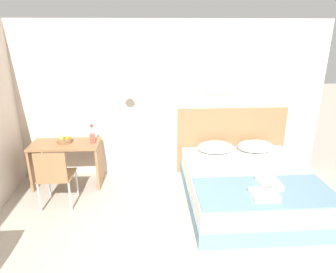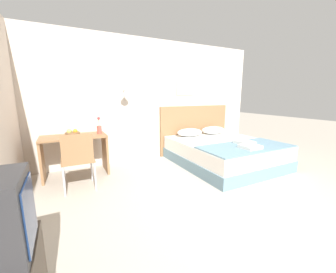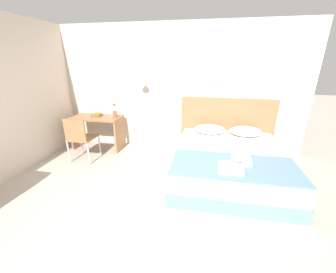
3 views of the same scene
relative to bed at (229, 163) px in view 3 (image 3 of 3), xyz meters
The scene contains 13 objects.
ground_plane 2.17m from the bed, 125.44° to the right, with size 24.00×24.00×0.00m, color #B2A899.
wall_back 2.00m from the bed, 137.58° to the left, with size 5.65×0.31×2.65m.
bed is the anchor object (origin of this frame).
headboard 1.13m from the bed, 90.00° to the left, with size 1.95×0.06×1.19m.
pillow_left 0.91m from the bed, 114.43° to the left, with size 0.62×0.45×0.18m.
pillow_right 0.91m from the bed, 65.57° to the left, with size 0.62×0.45×0.18m.
throw_blanket 0.66m from the bed, 90.00° to the right, with size 1.78×0.84×0.02m.
folded_towel_near_foot 0.57m from the bed, 76.86° to the right, with size 0.27×0.34×0.06m.
folded_towel_mid_bed 0.82m from the bed, 95.09° to the right, with size 0.32×0.29×0.06m.
desk 2.94m from the bed, 165.83° to the left, with size 1.09×0.56×0.74m.
desk_chair 2.85m from the bed, behind, with size 0.47×0.47×0.90m.
fruit_bowl 3.01m from the bed, 165.06° to the left, with size 0.25×0.25×0.12m.
flower_vase 2.57m from the bed, 163.10° to the left, with size 0.09×0.09×0.31m.
Camera 3 is at (0.82, -1.58, 1.93)m, focal length 22.00 mm.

